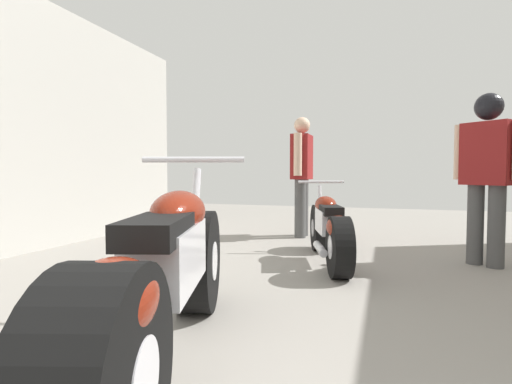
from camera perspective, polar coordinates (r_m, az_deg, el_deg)
The scene contains 5 objects.
ground_plane at distance 3.16m, azimuth 5.56°, elevation -14.40°, with size 15.96×15.96×0.00m, color gray.
motorcycle_maroon_cruiser at distance 1.92m, azimuth -12.98°, elevation -12.49°, with size 0.97×2.19×1.04m.
motorcycle_black_naked at distance 4.14m, azimuth 10.52°, elevation -5.29°, with size 0.77×1.78×0.85m.
mechanic_in_blue at distance 5.79m, azimuth 6.67°, elevation 3.29°, with size 0.26×0.70×1.75m.
mechanic_with_helmet at distance 4.54m, azimuth 30.58°, elevation 3.63°, with size 0.60×0.50×1.72m.
Camera 1 is at (0.67, 0.32, 0.93)m, focal length 27.52 mm.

